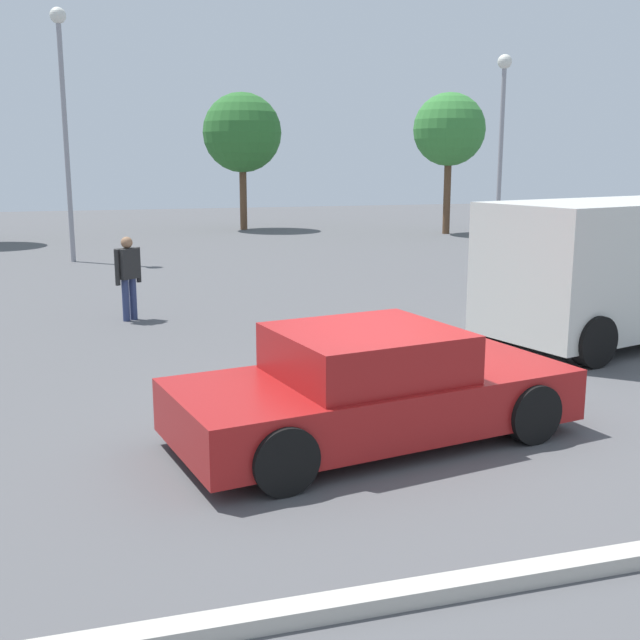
% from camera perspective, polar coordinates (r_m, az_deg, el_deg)
% --- Properties ---
extents(ground_plane, '(80.00, 80.00, 0.00)m').
position_cam_1_polar(ground_plane, '(8.72, 4.29, -8.01)').
color(ground_plane, '#515154').
extents(sedan_foreground, '(4.51, 2.53, 1.21)m').
position_cam_1_polar(sedan_foreground, '(8.28, 3.79, -5.00)').
color(sedan_foreground, maroon).
rests_on(sedan_foreground, ground_plane).
extents(dog, '(0.61, 0.33, 0.39)m').
position_cam_1_polar(dog, '(11.34, -1.48, -2.09)').
color(dog, olive).
rests_on(dog, ground_plane).
extents(van_white, '(5.67, 3.42, 2.28)m').
position_cam_1_polar(van_white, '(13.87, 21.82, 3.78)').
color(van_white, silver).
rests_on(van_white, ground_plane).
extents(pedestrian, '(0.48, 0.43, 1.55)m').
position_cam_1_polar(pedestrian, '(14.75, -13.84, 3.47)').
color(pedestrian, navy).
rests_on(pedestrian, ground_plane).
extents(parking_curb, '(8.04, 0.20, 0.12)m').
position_cam_1_polar(parking_curb, '(6.03, 15.86, -17.29)').
color(parking_curb, '#B7B2A8').
rests_on(parking_curb, ground_plane).
extents(light_post_mid, '(0.44, 0.44, 7.01)m').
position_cam_1_polar(light_post_mid, '(23.81, -18.26, 15.36)').
color(light_post_mid, gray).
rests_on(light_post_mid, ground_plane).
extents(light_post_far, '(0.44, 0.44, 6.08)m').
position_cam_1_polar(light_post_far, '(25.70, 13.16, 14.11)').
color(light_post_far, gray).
rests_on(light_post_far, ground_plane).
extents(tree_back_center, '(3.26, 3.26, 5.64)m').
position_cam_1_polar(tree_back_center, '(33.33, -5.71, 13.44)').
color(tree_back_center, brown).
rests_on(tree_back_center, ground_plane).
extents(tree_back_right, '(2.81, 2.81, 5.47)m').
position_cam_1_polar(tree_back_right, '(31.71, 9.41, 13.53)').
color(tree_back_right, brown).
rests_on(tree_back_right, ground_plane).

